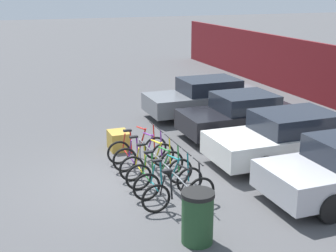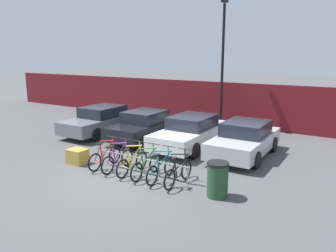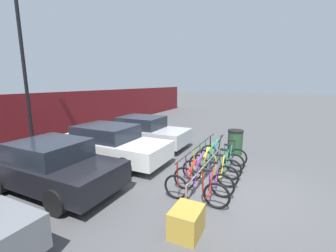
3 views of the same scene
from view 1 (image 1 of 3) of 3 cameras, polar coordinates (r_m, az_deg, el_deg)
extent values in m
plane|color=#4C4C4F|center=(11.85, -4.52, -6.53)|extent=(120.00, 120.00, 0.00)
cylinder|color=gray|center=(11.50, -0.81, -4.26)|extent=(3.55, 0.04, 0.04)
cylinder|color=gray|center=(13.17, -3.44, -2.78)|extent=(0.04, 0.04, 0.55)
cylinder|color=gray|center=(10.09, 2.67, -9.11)|extent=(0.04, 0.04, 0.55)
torus|color=black|center=(12.76, -6.01, -3.24)|extent=(0.06, 0.66, 0.66)
torus|color=black|center=(13.04, -1.54, -2.70)|extent=(0.06, 0.66, 0.66)
cylinder|color=red|center=(12.83, -3.10, -1.54)|extent=(0.60, 0.04, 0.76)
cylinder|color=red|center=(12.72, -3.35, -0.24)|extent=(0.68, 0.04, 0.16)
cylinder|color=red|center=(12.76, -4.54, -1.96)|extent=(0.14, 0.04, 0.63)
cylinder|color=red|center=(12.70, -5.41, -1.96)|extent=(0.32, 0.03, 0.58)
cylinder|color=red|center=(12.81, -5.14, -3.24)|extent=(0.40, 0.03, 0.08)
cylinder|color=red|center=(12.92, -1.73, -1.28)|extent=(0.12, 0.04, 0.69)
cylinder|color=black|center=(12.79, -1.92, 0.25)|extent=(0.52, 0.03, 0.03)
cube|color=black|center=(12.63, -4.98, -0.55)|extent=(0.10, 0.22, 0.05)
torus|color=black|center=(12.22, -5.29, -4.13)|extent=(0.06, 0.66, 0.66)
torus|color=black|center=(12.52, -0.65, -3.54)|extent=(0.06, 0.66, 0.66)
cylinder|color=#752D99|center=(12.30, -2.27, -2.35)|extent=(0.60, 0.04, 0.76)
cylinder|color=#752D99|center=(12.18, -2.52, -1.00)|extent=(0.68, 0.04, 0.16)
cylinder|color=#752D99|center=(12.22, -3.76, -2.80)|extent=(0.14, 0.04, 0.63)
cylinder|color=#752D99|center=(12.16, -4.66, -2.79)|extent=(0.32, 0.03, 0.58)
cylinder|color=#752D99|center=(12.28, -4.39, -4.13)|extent=(0.40, 0.03, 0.08)
cylinder|color=#752D99|center=(12.39, -0.84, -2.07)|extent=(0.12, 0.04, 0.69)
cylinder|color=black|center=(12.26, -1.03, -0.48)|extent=(0.52, 0.03, 0.03)
cube|color=black|center=(12.09, -4.21, -1.33)|extent=(0.10, 0.22, 0.05)
torus|color=black|center=(11.64, -4.43, -5.20)|extent=(0.06, 0.66, 0.66)
torus|color=black|center=(11.95, 0.41, -4.55)|extent=(0.06, 0.66, 0.66)
cylinder|color=yellow|center=(11.72, -1.26, -3.32)|extent=(0.60, 0.04, 0.76)
cylinder|color=yellow|center=(11.60, -1.52, -1.92)|extent=(0.68, 0.04, 0.16)
cylinder|color=yellow|center=(11.64, -2.82, -3.80)|extent=(0.14, 0.04, 0.63)
cylinder|color=yellow|center=(11.58, -3.77, -3.80)|extent=(0.32, 0.03, 0.58)
cylinder|color=yellow|center=(11.70, -3.49, -5.19)|extent=(0.40, 0.03, 0.08)
cylinder|color=yellow|center=(11.81, 0.23, -3.02)|extent=(0.12, 0.04, 0.69)
cylinder|color=black|center=(11.68, 0.04, -1.36)|extent=(0.52, 0.03, 0.03)
cube|color=black|center=(11.50, -3.29, -2.27)|extent=(0.10, 0.22, 0.05)
torus|color=black|center=(11.13, -3.59, -6.25)|extent=(0.06, 0.66, 0.66)
torus|color=black|center=(11.45, 1.45, -5.53)|extent=(0.06, 0.66, 0.66)
cylinder|color=#288438|center=(11.21, -0.28, -4.27)|extent=(0.60, 0.04, 0.76)
cylinder|color=#288438|center=(11.09, -0.54, -2.81)|extent=(0.68, 0.04, 0.16)
cylinder|color=#288438|center=(11.13, -1.91, -4.78)|extent=(0.14, 0.04, 0.63)
cylinder|color=#288438|center=(11.06, -2.89, -4.79)|extent=(0.32, 0.03, 0.58)
cylinder|color=#288438|center=(11.19, -2.61, -6.23)|extent=(0.40, 0.03, 0.08)
cylinder|color=#288438|center=(11.31, 1.27, -3.94)|extent=(0.12, 0.04, 0.69)
cylinder|color=black|center=(11.17, 1.08, -2.22)|extent=(0.52, 0.03, 0.03)
cube|color=black|center=(10.98, -2.38, -3.19)|extent=(0.10, 0.22, 0.05)
torus|color=black|center=(10.61, -2.63, -7.44)|extent=(0.06, 0.66, 0.66)
torus|color=black|center=(10.95, 2.64, -6.64)|extent=(0.06, 0.66, 0.66)
cylinder|color=#197A7F|center=(10.69, 0.84, -5.35)|extent=(0.60, 0.04, 0.76)
cylinder|color=#197A7F|center=(10.56, 0.58, -3.83)|extent=(0.68, 0.04, 0.16)
cylinder|color=#197A7F|center=(10.61, -0.86, -5.89)|extent=(0.14, 0.04, 0.63)
cylinder|color=#197A7F|center=(10.54, -1.88, -5.91)|extent=(0.32, 0.03, 0.58)
cylinder|color=#197A7F|center=(10.67, -1.60, -7.41)|extent=(0.40, 0.03, 0.08)
cylinder|color=#197A7F|center=(10.80, 2.46, -4.99)|extent=(0.12, 0.04, 0.69)
cylinder|color=black|center=(10.65, 2.27, -3.20)|extent=(0.52, 0.03, 0.03)
cube|color=black|center=(10.45, -1.34, -4.24)|extent=(0.10, 0.22, 0.05)
torus|color=black|center=(10.06, -1.48, -8.84)|extent=(0.06, 0.66, 0.66)
torus|color=black|center=(10.41, 4.04, -7.94)|extent=(0.06, 0.66, 0.66)
cylinder|color=black|center=(10.15, 2.18, -6.62)|extent=(0.60, 0.04, 0.76)
cylinder|color=black|center=(10.01, 1.92, -5.04)|extent=(0.68, 0.04, 0.16)
cylinder|color=black|center=(10.05, 0.39, -7.21)|extent=(0.14, 0.04, 0.63)
cylinder|color=black|center=(9.98, -0.69, -7.24)|extent=(0.32, 0.03, 0.58)
cylinder|color=black|center=(10.13, -0.40, -8.80)|extent=(0.40, 0.03, 0.08)
cylinder|color=black|center=(10.26, 3.86, -6.23)|extent=(0.12, 0.04, 0.69)
cylinder|color=black|center=(10.10, 3.69, -4.36)|extent=(0.52, 0.03, 0.03)
cube|color=black|center=(9.89, -0.11, -5.48)|extent=(0.10, 0.22, 0.05)
cube|color=slate|center=(17.41, 4.64, 3.07)|extent=(1.80, 4.46, 0.62)
cube|color=#1E232D|center=(17.34, 5.02, 4.93)|extent=(1.58, 2.05, 0.52)
cylinder|color=black|center=(18.78, 7.09, 3.23)|extent=(0.20, 0.64, 0.64)
cylinder|color=black|center=(17.33, 9.69, 1.98)|extent=(0.20, 0.64, 0.64)
cylinder|color=black|center=(17.75, -0.34, 2.57)|extent=(0.20, 0.64, 0.64)
cylinder|color=black|center=(16.21, 1.76, 1.18)|extent=(0.20, 0.64, 0.64)
cube|color=black|center=(15.13, 8.92, 0.81)|extent=(1.80, 3.91, 0.62)
cube|color=#1E232D|center=(15.04, 9.34, 2.93)|extent=(1.58, 1.80, 0.52)
cylinder|color=black|center=(16.47, 10.87, 1.13)|extent=(0.20, 0.64, 0.64)
cylinder|color=black|center=(15.10, 14.21, -0.52)|extent=(0.20, 0.64, 0.64)
cylinder|color=black|center=(15.44, 3.65, 0.35)|extent=(0.20, 0.64, 0.64)
cylinder|color=black|center=(13.97, 6.53, -1.51)|extent=(0.20, 0.64, 0.64)
cube|color=silver|center=(13.23, 14.58, -1.88)|extent=(1.80, 4.56, 0.62)
cube|color=#1E232D|center=(13.13, 15.17, 0.54)|extent=(1.58, 2.10, 0.52)
cylinder|color=black|center=(14.72, 16.85, -1.18)|extent=(0.20, 0.64, 0.64)
cylinder|color=black|center=(13.33, 7.74, -2.47)|extent=(0.20, 0.64, 0.64)
cylinder|color=black|center=(11.95, 11.61, -4.97)|extent=(0.20, 0.64, 0.64)
cylinder|color=black|center=(11.47, 13.84, -6.07)|extent=(0.20, 0.64, 0.64)
cylinder|color=black|center=(10.24, 19.25, -9.41)|extent=(0.20, 0.64, 0.64)
cylinder|color=#234728|center=(8.94, 3.61, -11.28)|extent=(0.60, 0.60, 0.95)
cylinder|color=black|center=(8.71, 3.67, -8.29)|extent=(0.63, 0.63, 0.08)
cube|color=#B28C33|center=(13.91, -6.04, -1.76)|extent=(0.70, 0.56, 0.55)
camera|label=2|loc=(6.25, -72.24, -0.85)|focal=35.00mm
camera|label=3|loc=(16.70, -14.43, 10.37)|focal=24.00mm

